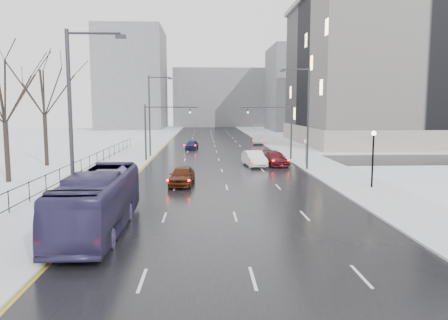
{
  "coord_description": "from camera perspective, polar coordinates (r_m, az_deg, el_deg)",
  "views": [
    {
      "loc": [
        -1.76,
        -2.14,
        6.23
      ],
      "look_at": [
        -0.34,
        28.39,
        2.5
      ],
      "focal_mm": 35.0,
      "sensor_mm": 36.0,
      "label": 1
    }
  ],
  "objects": [
    {
      "name": "streetlight_l_near",
      "position": [
        23.06,
        -18.88,
        5.06
      ],
      "size": [
        2.95,
        0.25,
        10.0
      ],
      "color": "#2D2D33",
      "rests_on": "ground"
    },
    {
      "name": "civic_building",
      "position": [
        82.9,
        24.03,
        9.81
      ],
      "size": [
        41.0,
        31.0,
        24.8
      ],
      "color": "gray",
      "rests_on": "ground"
    },
    {
      "name": "sedan_right_distant",
      "position": [
        72.9,
        4.4,
        2.65
      ],
      "size": [
        2.02,
        4.57,
        1.46
      ],
      "primitive_type": "imported",
      "rotation": [
        0.0,
        0.0,
        -0.11
      ],
      "color": "#9D9CA0",
      "rests_on": "road"
    },
    {
      "name": "bldg_far_left",
      "position": [
        128.98,
        -11.89,
        10.27
      ],
      "size": [
        18.0,
        22.0,
        28.0
      ],
      "primitive_type": "cube",
      "color": "slate",
      "rests_on": "ground"
    },
    {
      "name": "sedan_center_near",
      "position": [
        34.76,
        -5.51,
        -2.06
      ],
      "size": [
        2.16,
        4.6,
        1.52
      ],
      "primitive_type": "imported",
      "rotation": [
        0.0,
        0.0,
        -0.08
      ],
      "color": "#451B0B",
      "rests_on": "road"
    },
    {
      "name": "road",
      "position": [
        62.48,
        -1.04,
        1.26
      ],
      "size": [
        16.0,
        150.0,
        0.04
      ],
      "primitive_type": "cube",
      "color": "black",
      "rests_on": "ground"
    },
    {
      "name": "mast_signal_right",
      "position": [
        51.0,
        7.62,
        4.51
      ],
      "size": [
        6.1,
        0.33,
        6.5
      ],
      "color": "#2D2D33",
      "rests_on": "ground"
    },
    {
      "name": "mast_signal_left",
      "position": [
        50.49,
        -9.02,
        4.46
      ],
      "size": [
        6.1,
        0.33,
        6.5
      ],
      "color": "#2D2D33",
      "rests_on": "ground"
    },
    {
      "name": "bldg_far_right",
      "position": [
        120.96,
        11.72,
        9.08
      ],
      "size": [
        24.0,
        20.0,
        22.0
      ],
      "primitive_type": "cube",
      "color": "slate",
      "rests_on": "ground"
    },
    {
      "name": "streetlight_r_mid",
      "position": [
        43.3,
        10.64,
        6.03
      ],
      "size": [
        2.95,
        0.25,
        10.0
      ],
      "color": "#2D2D33",
      "rests_on": "ground"
    },
    {
      "name": "no_uturn_sign",
      "position": [
        47.59,
        10.66,
        2.1
      ],
      "size": [
        0.6,
        0.06,
        2.7
      ],
      "color": "#2D2D33",
      "rests_on": "sidewalk_right"
    },
    {
      "name": "streetlight_l_far",
      "position": [
        54.52,
        -9.47,
        6.22
      ],
      "size": [
        2.95,
        0.25,
        10.0
      ],
      "color": "#2D2D33",
      "rests_on": "ground"
    },
    {
      "name": "sidewalk_left",
      "position": [
        63.06,
        -10.63,
        1.24
      ],
      "size": [
        5.0,
        150.0,
        0.16
      ],
      "primitive_type": "cube",
      "color": "silver",
      "rests_on": "ground"
    },
    {
      "name": "sedan_right_far",
      "position": [
        46.76,
        6.75,
        0.18
      ],
      "size": [
        2.53,
        5.08,
        1.42
      ],
      "primitive_type": "imported",
      "rotation": [
        0.0,
        0.0,
        0.12
      ],
      "color": "#540E16",
      "rests_on": "road"
    },
    {
      "name": "tree_park_d",
      "position": [
        40.03,
        -26.28,
        -2.72
      ],
      "size": [
        8.75,
        8.75,
        12.5
      ],
      "primitive_type": null,
      "color": "black",
      "rests_on": "ground"
    },
    {
      "name": "iron_fence",
      "position": [
        34.46,
        -21.69,
        -2.42
      ],
      "size": [
        0.06,
        70.0,
        1.3
      ],
      "color": "black",
      "rests_on": "sidewalk_left"
    },
    {
      "name": "tree_park_e",
      "position": [
        49.38,
        -22.09,
        -0.8
      ],
      "size": [
        9.45,
        9.45,
        13.5
      ],
      "primitive_type": null,
      "color": "black",
      "rests_on": "ground"
    },
    {
      "name": "sedan_center_far",
      "position": [
        64.14,
        -4.22,
        2.0
      ],
      "size": [
        2.08,
        4.09,
        1.34
      ],
      "primitive_type": "imported",
      "rotation": [
        0.0,
        0.0,
        -0.13
      ],
      "color": "#1B1A50",
      "rests_on": "road"
    },
    {
      "name": "cross_road",
      "position": [
        50.56,
        -0.65,
        -0.1
      ],
      "size": [
        130.0,
        10.0,
        0.04
      ],
      "primitive_type": "cube",
      "color": "black",
      "rests_on": "ground"
    },
    {
      "name": "sedan_right_near",
      "position": [
        45.78,
        3.95,
        0.2
      ],
      "size": [
        2.37,
        5.11,
        1.62
      ],
      "primitive_type": "imported",
      "rotation": [
        0.0,
        0.0,
        0.14
      ],
      "color": "white",
      "rests_on": "road"
    },
    {
      "name": "bldg_far_center",
      "position": [
        142.29,
        -0.35,
        8.08
      ],
      "size": [
        30.0,
        18.0,
        18.0
      ],
      "primitive_type": "cube",
      "color": "slate",
      "rests_on": "ground"
    },
    {
      "name": "park_strip",
      "position": [
        65.06,
        -18.94,
        1.14
      ],
      "size": [
        14.0,
        150.0,
        0.12
      ],
      "primitive_type": "cube",
      "color": "white",
      "rests_on": "ground"
    },
    {
      "name": "sidewalk_right",
      "position": [
        63.64,
        8.45,
        1.34
      ],
      "size": [
        5.0,
        150.0,
        0.16
      ],
      "primitive_type": "cube",
      "color": "silver",
      "rests_on": "ground"
    },
    {
      "name": "bus",
      "position": [
        22.67,
        -16.04,
        -5.25
      ],
      "size": [
        2.65,
        10.84,
        3.01
      ],
      "primitive_type": "imported",
      "rotation": [
        0.0,
        0.0,
        0.01
      ],
      "color": "#312B55",
      "rests_on": "road"
    },
    {
      "name": "lamppost_r_mid",
      "position": [
        34.74,
        18.9,
        1.15
      ],
      "size": [
        0.36,
        0.36,
        4.28
      ],
      "color": "black",
      "rests_on": "sidewalk_right"
    }
  ]
}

